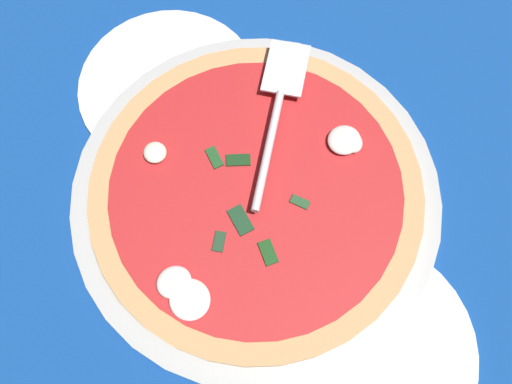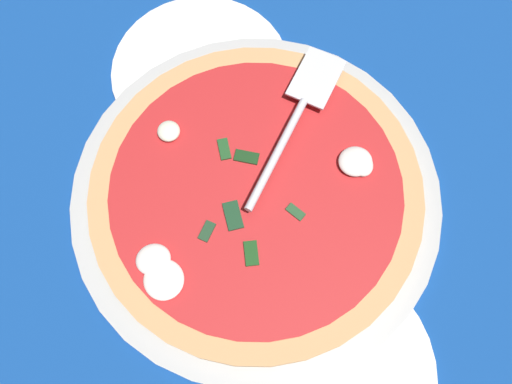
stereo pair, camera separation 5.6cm
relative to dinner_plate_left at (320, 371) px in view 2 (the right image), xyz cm
name	(u,v)px [view 2 (the right image)]	position (x,y,z in cm)	size (l,w,h in cm)	color
ground_plane	(286,185)	(22.57, -3.00, -1.00)	(113.39, 113.39, 0.80)	navy
checker_pattern	(286,184)	(22.57, -3.00, -0.55)	(113.39, 113.39, 0.10)	silver
pizza_pan	(256,197)	(21.76, 1.20, 0.14)	(45.50, 45.50, 1.28)	#B7B9B8
dinner_plate_left	(320,371)	(0.00, 0.00, 0.00)	(25.87, 25.87, 1.00)	white
dinner_plate_right	(201,71)	(41.14, 3.46, 0.00)	(23.98, 23.98, 1.00)	white
pizza	(256,193)	(21.70, 1.26, 1.71)	(40.50, 40.50, 3.19)	tan
pizza_server	(294,120)	(28.61, -5.62, 4.32)	(19.53, 17.87, 1.00)	silver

